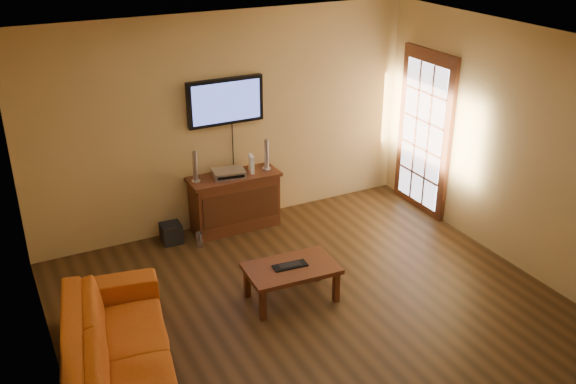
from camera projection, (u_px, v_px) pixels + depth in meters
ground_plane at (325, 321)px, 6.45m from camera, size 5.00×5.00×0.00m
room_walls at (297, 144)px, 6.25m from camera, size 5.00×5.00×5.00m
french_door at (424, 134)px, 8.40m from camera, size 0.07×1.02×2.22m
media_console at (235, 202)px, 8.13m from camera, size 1.15×0.44×0.73m
television at (225, 102)px, 7.75m from camera, size 0.97×0.08×0.57m
coffee_table at (291, 271)px, 6.66m from camera, size 0.98×0.62×0.40m
sofa at (118, 343)px, 5.42m from camera, size 1.03×2.34×0.88m
speaker_left at (195, 168)px, 7.73m from camera, size 0.11×0.11×0.39m
speaker_right at (266, 156)px, 8.09m from camera, size 0.11×0.11×0.40m
av_receiver at (229, 173)px, 7.93m from camera, size 0.43×0.34×0.09m
game_console at (251, 164)px, 8.03m from camera, size 0.08×0.17×0.23m
subwoofer at (171, 233)px, 7.88m from camera, size 0.25×0.25×0.24m
bottle at (199, 240)px, 7.77m from camera, size 0.08×0.08×0.22m
keyboard at (290, 266)px, 6.64m from camera, size 0.37×0.17×0.02m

